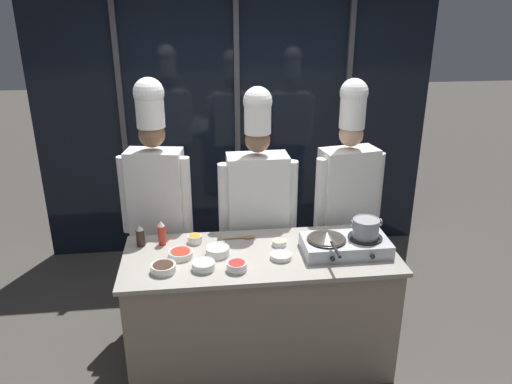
{
  "coord_description": "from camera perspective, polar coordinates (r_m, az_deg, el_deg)",
  "views": [
    {
      "loc": [
        -0.38,
        -2.96,
        2.51
      ],
      "look_at": [
        0.0,
        0.25,
        1.23
      ],
      "focal_mm": 35.0,
      "sensor_mm": 36.0,
      "label": 1
    }
  ],
  "objects": [
    {
      "name": "prep_bowl_noodles",
      "position": [
        3.38,
        -4.42,
        -6.67
      ],
      "size": [
        0.16,
        0.16,
        0.06
      ],
      "color": "white",
      "rests_on": "demo_counter"
    },
    {
      "name": "stock_pot",
      "position": [
        3.43,
        12.45,
        -3.99
      ],
      "size": [
        0.21,
        0.18,
        0.13
      ],
      "color": "#93969B",
      "rests_on": "portable_stove"
    },
    {
      "name": "prep_bowl_soy_glaze",
      "position": [
        3.23,
        -10.55,
        -8.47
      ],
      "size": [
        0.16,
        0.16,
        0.05
      ],
      "color": "white",
      "rests_on": "demo_counter"
    },
    {
      "name": "chef_head",
      "position": [
        3.81,
        -11.36,
        0.46
      ],
      "size": [
        0.53,
        0.28,
        1.99
      ],
      "rotation": [
        0.0,
        0.0,
        2.98
      ],
      "color": "#232326",
      "rests_on": "ground_plane"
    },
    {
      "name": "prep_bowl_carrots",
      "position": [
        3.55,
        -7.01,
        -5.29
      ],
      "size": [
        0.1,
        0.1,
        0.06
      ],
      "color": "white",
      "rests_on": "demo_counter"
    },
    {
      "name": "squeeze_bottle_soy",
      "position": [
        3.56,
        -13.07,
        -4.94
      ],
      "size": [
        0.06,
        0.06,
        0.15
      ],
      "color": "#332319",
      "rests_on": "demo_counter"
    },
    {
      "name": "demo_counter",
      "position": [
        3.63,
        0.48,
        -13.16
      ],
      "size": [
        1.85,
        0.74,
        0.88
      ],
      "color": "gray",
      "rests_on": "ground_plane"
    },
    {
      "name": "window_wall_back",
      "position": [
        4.96,
        -2.19,
        8.01
      ],
      "size": [
        3.85,
        0.09,
        2.7
      ],
      "color": "black",
      "rests_on": "ground_plane"
    },
    {
      "name": "prep_bowl_bean_sprouts",
      "position": [
        3.22,
        -6.02,
        -8.29
      ],
      "size": [
        0.15,
        0.15,
        0.05
      ],
      "color": "white",
      "rests_on": "demo_counter"
    },
    {
      "name": "prep_bowl_ginger",
      "position": [
        3.5,
        2.69,
        -5.76
      ],
      "size": [
        0.1,
        0.1,
        0.04
      ],
      "color": "white",
      "rests_on": "demo_counter"
    },
    {
      "name": "frying_pan",
      "position": [
        3.37,
        8.11,
        -4.97
      ],
      "size": [
        0.26,
        0.45,
        0.05
      ],
      "color": "#38332D",
      "rests_on": "portable_stove"
    },
    {
      "name": "prep_bowl_bell_pepper",
      "position": [
        3.19,
        -2.21,
        -8.42
      ],
      "size": [
        0.13,
        0.13,
        0.06
      ],
      "color": "white",
      "rests_on": "demo_counter"
    },
    {
      "name": "ground_plane",
      "position": [
        3.9,
        0.45,
        -18.52
      ],
      "size": [
        24.0,
        24.0,
        0.0
      ],
      "primitive_type": "plane",
      "color": "#47423D"
    },
    {
      "name": "portable_stove",
      "position": [
        3.45,
        10.18,
        -6.0
      ],
      "size": [
        0.58,
        0.33,
        0.11
      ],
      "color": "#B2B5BA",
      "rests_on": "demo_counter"
    },
    {
      "name": "chef_line",
      "position": [
        4.01,
        10.42,
        0.71
      ],
      "size": [
        0.57,
        0.3,
        1.95
      ],
      "rotation": [
        0.0,
        0.0,
        3.32
      ],
      "color": "#232326",
      "rests_on": "ground_plane"
    },
    {
      "name": "prep_bowl_chicken",
      "position": [
        3.33,
        2.88,
        -7.29
      ],
      "size": [
        0.14,
        0.14,
        0.04
      ],
      "color": "white",
      "rests_on": "demo_counter"
    },
    {
      "name": "prep_bowl_chili_flakes",
      "position": [
        3.38,
        -8.62,
        -6.96
      ],
      "size": [
        0.17,
        0.17,
        0.05
      ],
      "color": "white",
      "rests_on": "demo_counter"
    },
    {
      "name": "serving_spoon_slotted",
      "position": [
        3.6,
        -1.41,
        -5.2
      ],
      "size": [
        0.27,
        0.06,
        0.02
      ],
      "color": "olive",
      "rests_on": "demo_counter"
    },
    {
      "name": "squeeze_bottle_chili",
      "position": [
        3.54,
        -10.73,
        -4.65
      ],
      "size": [
        0.05,
        0.05,
        0.18
      ],
      "color": "red",
      "rests_on": "demo_counter"
    },
    {
      "name": "chef_sous",
      "position": [
        3.81,
        0.18,
        -0.43
      ],
      "size": [
        0.6,
        0.24,
        1.92
      ],
      "rotation": [
        0.0,
        0.0,
        3.15
      ],
      "color": "#4C4C51",
      "rests_on": "ground_plane"
    }
  ]
}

